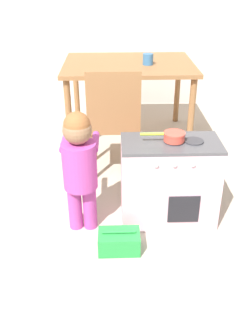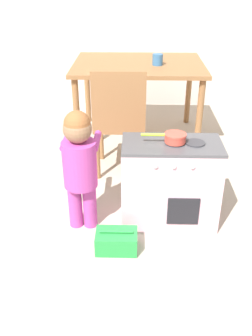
{
  "view_description": "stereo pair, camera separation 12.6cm",
  "coord_description": "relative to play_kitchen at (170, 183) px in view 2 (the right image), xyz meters",
  "views": [
    {
      "loc": [
        -0.07,
        -1.24,
        1.56
      ],
      "look_at": [
        0.0,
        0.8,
        0.43
      ],
      "focal_mm": 40.0,
      "sensor_mm": 36.0,
      "label": 1
    },
    {
      "loc": [
        0.06,
        -1.24,
        1.56
      ],
      "look_at": [
        0.0,
        0.8,
        0.43
      ],
      "focal_mm": 40.0,
      "sensor_mm": 36.0,
      "label": 2
    }
  ],
  "objects": [
    {
      "name": "ground_plane",
      "position": [
        -0.28,
        -0.86,
        -0.29
      ],
      "size": [
        16.0,
        16.0,
        0.0
      ],
      "primitive_type": "plane",
      "color": "#B2A899"
    },
    {
      "name": "play_kitchen",
      "position": [
        0.0,
        0.0,
        0.0
      ],
      "size": [
        0.62,
        0.34,
        0.58
      ],
      "color": "#EAB2C6",
      "rests_on": "ground_plane"
    },
    {
      "name": "toy_pot",
      "position": [
        0.01,
        0.0,
        0.33
      ],
      "size": [
        0.28,
        0.14,
        0.06
      ],
      "color": "#E04C3D",
      "rests_on": "play_kitchen"
    },
    {
      "name": "child_figure",
      "position": [
        -0.57,
        -0.08,
        0.2
      ],
      "size": [
        0.24,
        0.34,
        0.81
      ],
      "color": "#BC429E",
      "rests_on": "ground_plane"
    },
    {
      "name": "toy_basket",
      "position": [
        -0.34,
        -0.32,
        -0.23
      ],
      "size": [
        0.25,
        0.16,
        0.14
      ],
      "color": "green",
      "rests_on": "ground_plane"
    },
    {
      "name": "dining_table",
      "position": [
        -0.21,
        1.39,
        0.36
      ],
      "size": [
        1.2,
        0.91,
        0.74
      ],
      "color": "olive",
      "rests_on": "ground_plane"
    },
    {
      "name": "dining_chair_near",
      "position": [
        -0.36,
        0.64,
        0.18
      ],
      "size": [
        0.4,
        0.4,
        0.88
      ],
      "color": "olive",
      "rests_on": "ground_plane"
    },
    {
      "name": "cup_on_table",
      "position": [
        -0.04,
        1.32,
        0.5
      ],
      "size": [
        0.09,
        0.09,
        0.1
      ],
      "color": "teal",
      "rests_on": "dining_table"
    }
  ]
}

